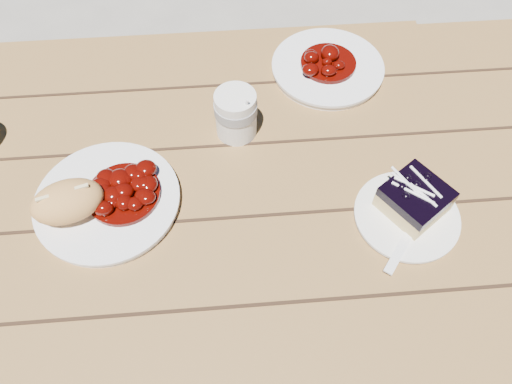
{
  "coord_description": "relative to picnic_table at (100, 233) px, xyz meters",
  "views": [
    {
      "loc": [
        0.28,
        -0.52,
        1.49
      ],
      "look_at": [
        0.32,
        -0.07,
        0.81
      ],
      "focal_mm": 35.0,
      "sensor_mm": 36.0,
      "label": 1
    }
  ],
  "objects": [
    {
      "name": "fork_dessert",
      "position": [
        0.56,
        -0.16,
        0.17
      ],
      "size": [
        0.12,
        0.14,
        0.0
      ],
      "primitive_type": null,
      "rotation": [
        0.0,
        0.0,
        -0.66
      ],
      "color": "white",
      "rests_on": "dessert_plate"
    },
    {
      "name": "second_stew",
      "position": [
        0.5,
        0.27,
        0.2
      ],
      "size": [
        0.12,
        0.12,
        0.04
      ],
      "primitive_type": null,
      "color": "#4B0602",
      "rests_on": "second_plate"
    },
    {
      "name": "picnic_table",
      "position": [
        0.0,
        0.0,
        0.0
      ],
      "size": [
        2.0,
        1.55,
        0.75
      ],
      "color": "brown",
      "rests_on": "ground"
    },
    {
      "name": "goulash_stew",
      "position": [
        0.09,
        -0.03,
        0.2
      ],
      "size": [
        0.13,
        0.13,
        0.04
      ],
      "primitive_type": null,
      "color": "#4B0602",
      "rests_on": "main_plate"
    },
    {
      "name": "main_plate",
      "position": [
        0.06,
        -0.03,
        0.17
      ],
      "size": [
        0.25,
        0.25,
        0.02
      ],
      "primitive_type": "cylinder",
      "color": "white",
      "rests_on": "picnic_table"
    },
    {
      "name": "ground",
      "position": [
        0.0,
        0.0,
        -0.59
      ],
      "size": [
        60.0,
        60.0,
        0.0
      ],
      "primitive_type": "plane",
      "color": "gray",
      "rests_on": "ground"
    },
    {
      "name": "coffee_cup",
      "position": [
        0.3,
        0.11,
        0.21
      ],
      "size": [
        0.08,
        0.08,
        0.1
      ],
      "primitive_type": "cylinder",
      "color": "white",
      "rests_on": "picnic_table"
    },
    {
      "name": "blueberry_cake",
      "position": [
        0.59,
        -0.09,
        0.2
      ],
      "size": [
        0.13,
        0.13,
        0.05
      ],
      "rotation": [
        0.0,
        0.0,
        0.62
      ],
      "color": "#E4C77C",
      "rests_on": "dessert_plate"
    },
    {
      "name": "second_plate",
      "position": [
        0.5,
        0.27,
        0.17
      ],
      "size": [
        0.23,
        0.23,
        0.02
      ],
      "primitive_type": "cylinder",
      "color": "white",
      "rests_on": "picnic_table"
    },
    {
      "name": "bread_roll",
      "position": [
        0.01,
        -0.05,
        0.21
      ],
      "size": [
        0.14,
        0.11,
        0.06
      ],
      "primitive_type": "ellipsoid",
      "rotation": [
        0.0,
        0.0,
        0.28
      ],
      "color": "tan",
      "rests_on": "main_plate"
    },
    {
      "name": "dessert_plate",
      "position": [
        0.58,
        -0.1,
        0.17
      ],
      "size": [
        0.17,
        0.17,
        0.01
      ],
      "primitive_type": "cylinder",
      "color": "white",
      "rests_on": "picnic_table"
    }
  ]
}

